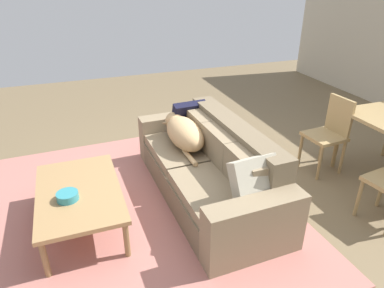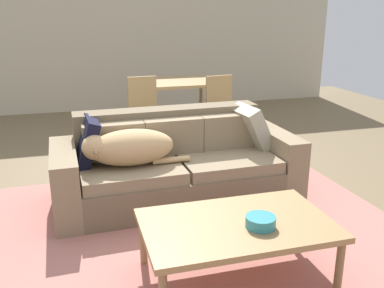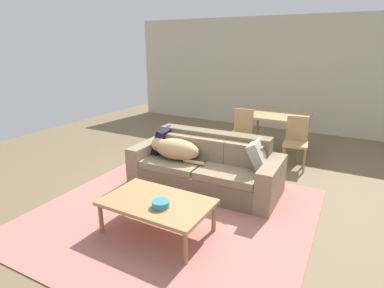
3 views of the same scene
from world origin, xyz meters
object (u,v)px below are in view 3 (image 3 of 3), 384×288
coffee_table (157,204)px  dining_chair_near_right (296,140)px  couch (206,168)px  bowl_on_coffee_table (161,204)px  dining_table (278,119)px  throw_pillow_by_right_arm (260,156)px  throw_pillow_by_left_arm (163,141)px  dining_chair_near_left (242,131)px  dog_on_left_cushion (175,149)px

coffee_table → dining_chair_near_right: dining_chair_near_right is taller
couch → coffee_table: couch is taller
bowl_on_coffee_table → dining_table: 3.54m
throw_pillow_by_right_arm → dining_table: size_ratio=0.37×
throw_pillow_by_left_arm → coffee_table: 1.63m
coffee_table → dining_chair_near_left: (-0.09, 2.86, 0.14)m
dog_on_left_cushion → coffee_table: 1.32m
dog_on_left_cushion → bowl_on_coffee_table: bearing=-65.5°
dog_on_left_cushion → dining_chair_near_left: 1.72m
dog_on_left_cushion → dining_table: bearing=65.5°
dining_table → bowl_on_coffee_table: bearing=-95.0°
couch → dining_table: bearing=75.0°
throw_pillow_by_right_arm → coffee_table: 1.60m
throw_pillow_by_left_arm → dining_table: bearing=58.3°
bowl_on_coffee_table → dining_table: size_ratio=0.17×
coffee_table → dining_chair_near_right: 2.96m
dining_chair_near_left → dog_on_left_cushion: bearing=-107.9°
couch → bowl_on_coffee_table: bearing=-84.3°
throw_pillow_by_left_arm → dining_chair_near_left: size_ratio=0.45×
dining_table → dining_chair_near_right: size_ratio=1.27×
couch → throw_pillow_by_left_arm: throw_pillow_by_left_arm is taller
bowl_on_coffee_table → throw_pillow_by_left_arm: bearing=123.3°
coffee_table → dining_chair_near_left: size_ratio=1.32×
throw_pillow_by_left_arm → couch: bearing=-2.3°
bowl_on_coffee_table → dining_chair_near_left: dining_chair_near_left is taller
dining_table → couch: bearing=-103.3°
bowl_on_coffee_table → dining_chair_near_left: 2.96m
coffee_table → throw_pillow_by_right_arm: bearing=63.5°
dining_chair_near_left → dining_table: bearing=44.1°
dining_table → dining_chair_near_right: bearing=-51.3°
dog_on_left_cushion → bowl_on_coffee_table: dog_on_left_cushion is taller
coffee_table → dining_table: (0.42, 3.42, 0.32)m
dining_chair_near_right → coffee_table: bearing=-115.8°
bowl_on_coffee_table → dining_chair_near_left: (-0.21, 2.96, 0.07)m
dining_chair_near_left → dining_chair_near_right: dining_chair_near_left is taller
coffee_table → dining_table: dining_table is taller
dining_chair_near_left → coffee_table: bearing=-91.7°
throw_pillow_by_right_arm → dining_table: bearing=98.0°
couch → throw_pillow_by_right_arm: 0.83m
bowl_on_coffee_table → couch: bearing=97.4°
couch → dog_on_left_cushion: 0.54m
dog_on_left_cushion → throw_pillow_by_right_arm: (1.22, 0.22, 0.03)m
coffee_table → dining_chair_near_left: bearing=91.8°
dining_chair_near_right → throw_pillow_by_left_arm: bearing=-148.5°
throw_pillow_by_right_arm → couch: bearing=-174.4°
throw_pillow_by_left_arm → coffee_table: throw_pillow_by_left_arm is taller
couch → dog_on_left_cushion: (-0.45, -0.15, 0.26)m
couch → throw_pillow_by_left_arm: (-0.78, 0.03, 0.29)m
dog_on_left_cushion → coffee_table: (0.52, -1.19, -0.21)m
throw_pillow_by_right_arm → bowl_on_coffee_table: throw_pillow_by_right_arm is taller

